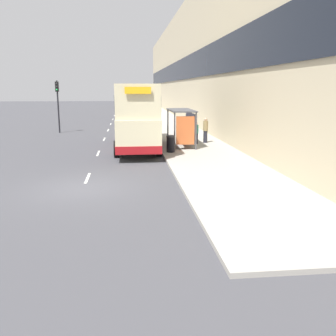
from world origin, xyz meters
TOP-DOWN VIEW (x-y plane):
  - ground_plane at (0.00, 0.00)m, footprint 220.00×220.00m
  - pavement at (6.50, 38.50)m, footprint 5.00×93.00m
  - terrace_facade at (10.49, 38.50)m, footprint 3.10×93.00m
  - lane_mark_0 at (0.00, 1.82)m, footprint 0.12×2.00m
  - lane_mark_1 at (0.00, 8.58)m, footprint 0.12×2.00m
  - lane_mark_2 at (0.00, 15.33)m, footprint 0.12×2.00m
  - lane_mark_3 at (0.00, 22.09)m, footprint 0.12×2.00m
  - lane_mark_4 at (0.00, 28.85)m, footprint 0.12×2.00m
  - lane_mark_5 at (0.00, 35.60)m, footprint 0.12×2.00m
  - lane_mark_6 at (0.00, 42.36)m, footprint 0.12×2.00m
  - lane_mark_7 at (0.00, 49.11)m, footprint 0.12×2.00m
  - lane_mark_8 at (0.00, 55.87)m, footprint 0.12×2.00m
  - bus_shelter at (5.77, 10.21)m, footprint 1.60×4.20m
  - double_decker_bus_near at (2.48, 10.47)m, footprint 2.85×10.98m
  - car_0 at (3.09, 38.27)m, footprint 2.02×4.11m
  - pedestrian_at_shelter at (7.57, 11.61)m, footprint 0.36×0.36m
  - pedestrian_1 at (6.79, 11.09)m, footprint 0.31×0.31m
  - litter_bin at (4.55, 7.74)m, footprint 0.55×0.55m
  - traffic_light_far_kerb at (-4.40, 20.49)m, footprint 0.30×0.32m

SIDE VIEW (x-z plane):
  - ground_plane at x=0.00m, z-range 0.00..0.00m
  - lane_mark_0 at x=0.00m, z-range 0.00..0.01m
  - lane_mark_1 at x=0.00m, z-range 0.00..0.01m
  - lane_mark_2 at x=0.00m, z-range 0.00..0.01m
  - lane_mark_3 at x=0.00m, z-range 0.00..0.01m
  - lane_mark_4 at x=0.00m, z-range 0.00..0.01m
  - lane_mark_5 at x=0.00m, z-range 0.00..0.01m
  - lane_mark_6 at x=0.00m, z-range 0.00..0.01m
  - lane_mark_7 at x=0.00m, z-range 0.00..0.01m
  - lane_mark_8 at x=0.00m, z-range 0.00..0.01m
  - pavement at x=6.50m, z-range 0.00..0.14m
  - litter_bin at x=4.55m, z-range 0.14..1.19m
  - car_0 at x=3.09m, z-range -0.02..1.79m
  - pedestrian_1 at x=6.79m, z-range 0.16..1.73m
  - pedestrian_at_shelter at x=7.57m, z-range 0.16..1.99m
  - bus_shelter at x=5.77m, z-range 0.64..3.12m
  - double_decker_bus_near at x=2.48m, z-range 0.14..4.44m
  - traffic_light_far_kerb at x=-4.40m, z-range 0.83..5.58m
  - terrace_facade at x=10.49m, z-range 0.00..14.25m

